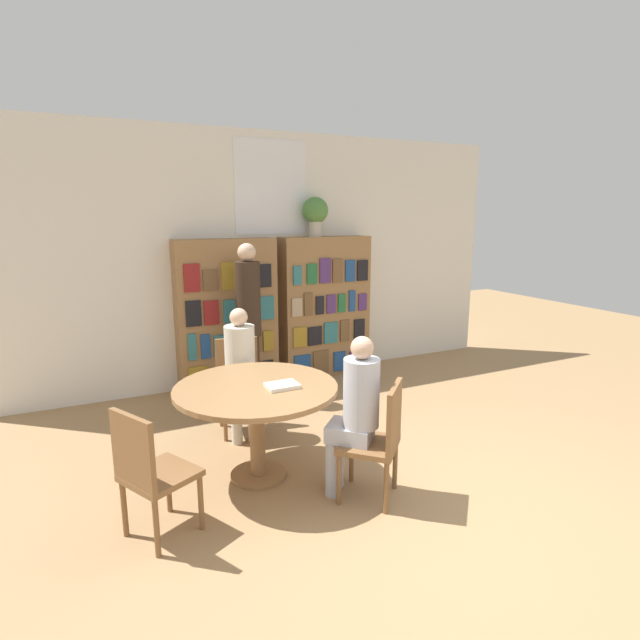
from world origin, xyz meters
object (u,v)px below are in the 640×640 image
object	(u,v)px
seated_reader_right	(355,408)
librarian_standing	(248,307)
bookshelf_left	(227,316)
chair_left_side	(239,380)
chair_near_camera	(149,469)
chair_far_side	(379,436)
seated_reader_left	(241,365)
flower_vase	(315,213)
bookshelf_right	(325,307)
reading_table	(256,401)

from	to	relation	value
seated_reader_right	librarian_standing	distance (m)	2.21
bookshelf_left	chair_left_side	bearing A→B (deg)	-100.90
chair_near_camera	seated_reader_right	xyz separation A→B (m)	(1.42, -0.10, 0.19)
chair_far_side	seated_reader_left	distance (m)	1.58
flower_vase	seated_reader_right	world-z (taller)	flower_vase
chair_near_camera	seated_reader_right	world-z (taller)	seated_reader_right
chair_far_side	seated_reader_right	bearing A→B (deg)	90.00
bookshelf_right	chair_near_camera	world-z (taller)	bookshelf_right
bookshelf_left	chair_near_camera	xyz separation A→B (m)	(-1.23, -2.57, -0.39)
reading_table	seated_reader_left	size ratio (longest dim) A/B	1.03
chair_left_side	chair_near_camera	bearing A→B (deg)	63.00
chair_near_camera	reading_table	bearing A→B (deg)	90.00
bookshelf_left	librarian_standing	bearing A→B (deg)	-78.35
chair_far_side	seated_reader_right	size ratio (longest dim) A/B	0.73
chair_left_side	chair_far_side	xyz separation A→B (m)	(0.54, -1.63, 0.00)
reading_table	flower_vase	bearing A→B (deg)	54.61
librarian_standing	bookshelf_left	bearing A→B (deg)	101.65
bookshelf_left	reading_table	bearing A→B (deg)	-99.85
seated_reader_right	seated_reader_left	bearing A→B (deg)	62.95
seated_reader_left	chair_far_side	bearing A→B (deg)	119.97
bookshelf_left	seated_reader_right	world-z (taller)	bookshelf_left
reading_table	seated_reader_right	distance (m)	0.79
librarian_standing	seated_reader_right	bearing A→B (deg)	-87.70
chair_near_camera	librarian_standing	distance (m)	2.52
bookshelf_left	chair_far_side	bearing A→B (deg)	-83.49
reading_table	bookshelf_right	bearing A→B (deg)	52.27
bookshelf_left	flower_vase	distance (m)	1.64
bookshelf_left	chair_near_camera	distance (m)	2.87
chair_far_side	librarian_standing	bearing A→B (deg)	49.92
flower_vase	librarian_standing	xyz separation A→B (m)	(-1.04, -0.51, -1.00)
bookshelf_left	librarian_standing	xyz separation A→B (m)	(0.10, -0.50, 0.17)
chair_left_side	seated_reader_left	world-z (taller)	seated_reader_left
bookshelf_left	seated_reader_left	world-z (taller)	bookshelf_left
bookshelf_right	seated_reader_left	xyz separation A→B (m)	(-1.53, -1.35, -0.19)
bookshelf_right	seated_reader_right	world-z (taller)	bookshelf_right
seated_reader_left	seated_reader_right	distance (m)	1.40
seated_reader_right	chair_far_side	bearing A→B (deg)	-90.00
chair_left_side	seated_reader_right	distance (m)	1.57
bookshelf_right	seated_reader_left	size ratio (longest dim) A/B	1.46
bookshelf_left	chair_left_side	world-z (taller)	bookshelf_left
bookshelf_left	seated_reader_right	bearing A→B (deg)	-85.93
bookshelf_right	chair_far_side	bearing A→B (deg)	-108.82
chair_near_camera	chair_left_side	distance (m)	1.72
bookshelf_left	librarian_standing	world-z (taller)	bookshelf_left
bookshelf_right	chair_near_camera	xyz separation A→B (m)	(-2.50, -2.57, -0.39)
bookshelf_left	chair_far_side	xyz separation A→B (m)	(0.32, -2.80, -0.39)
bookshelf_left	chair_left_side	distance (m)	1.25
bookshelf_left	seated_reader_right	xyz separation A→B (m)	(0.19, -2.67, -0.20)
flower_vase	seated_reader_right	xyz separation A→B (m)	(-0.95, -2.68, -1.38)
flower_vase	librarian_standing	distance (m)	1.53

